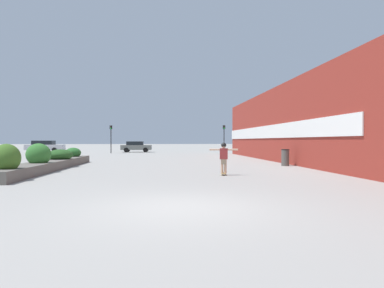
# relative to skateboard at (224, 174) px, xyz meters

# --- Properties ---
(ground_plane) EXTENTS (300.00, 300.00, 0.00)m
(ground_plane) POSITION_rel_skateboard_xyz_m (-2.24, -7.06, -0.07)
(ground_plane) COLOR gray
(building_wall_right) EXTENTS (0.67, 37.38, 5.33)m
(building_wall_right) POSITION_rel_skateboard_xyz_m (5.58, 5.73, 2.59)
(building_wall_right) COLOR maroon
(building_wall_right) RESTS_ON ground_plane
(planter_box) EXTENTS (1.42, 12.82, 1.39)m
(planter_box) POSITION_rel_skateboard_xyz_m (-8.55, 3.52, 0.36)
(planter_box) COLOR #605B54
(planter_box) RESTS_ON ground_plane
(skateboard) EXTENTS (0.31, 0.65, 0.09)m
(skateboard) POSITION_rel_skateboard_xyz_m (0.00, 0.00, 0.00)
(skateboard) COLOR olive
(skateboard) RESTS_ON ground_plane
(skateboarder) EXTENTS (1.24, 0.27, 1.34)m
(skateboarder) POSITION_rel_skateboard_xyz_m (-0.00, 0.00, 0.83)
(skateboarder) COLOR tan
(skateboarder) RESTS_ON skateboard
(trash_bin) EXTENTS (0.48, 0.48, 1.00)m
(trash_bin) POSITION_rel_skateboard_xyz_m (4.63, 5.18, 0.43)
(trash_bin) COLOR #514C47
(trash_bin) RESTS_ON ground_plane
(car_leftmost) EXTENTS (3.96, 2.07, 1.42)m
(car_leftmost) POSITION_rel_skateboard_xyz_m (-6.28, 30.69, 0.68)
(car_leftmost) COLOR slate
(car_leftmost) RESTS_ON ground_plane
(car_center_left) EXTENTS (4.68, 1.94, 1.52)m
(car_center_left) POSITION_rel_skateboard_xyz_m (-18.13, 31.19, 0.73)
(car_center_left) COLOR #BCBCC1
(car_center_left) RESTS_ON ground_plane
(traffic_light_left) EXTENTS (0.28, 0.30, 3.36)m
(traffic_light_left) POSITION_rel_skateboard_xyz_m (-8.99, 27.08, 2.23)
(traffic_light_left) COLOR black
(traffic_light_left) RESTS_ON ground_plane
(traffic_light_right) EXTENTS (0.28, 0.30, 3.41)m
(traffic_light_right) POSITION_rel_skateboard_xyz_m (4.71, 26.62, 2.26)
(traffic_light_right) COLOR black
(traffic_light_right) RESTS_ON ground_plane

